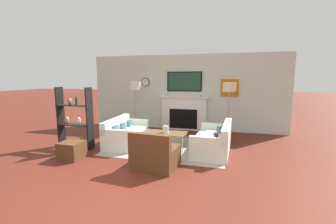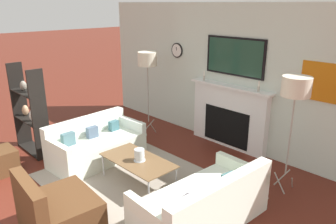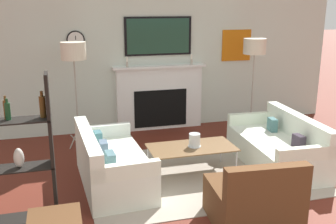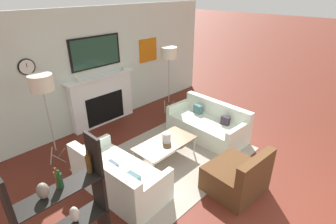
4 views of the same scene
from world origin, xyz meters
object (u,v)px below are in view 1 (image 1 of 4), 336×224
object	(u,v)px
couch_right	(214,141)
floor_lamp_right	(229,88)
armchair	(155,155)
shelf_unit	(75,118)
hurricane_candle	(166,130)
floor_lamp_left	(135,86)
coffee_table	(164,133)
couch_left	(126,135)
ottoman	(72,150)

from	to	relation	value
couch_right	floor_lamp_right	distance (m)	2.03
armchair	shelf_unit	xyz separation A→B (m)	(-2.51, 0.75, 0.53)
couch_right	armchair	xyz separation A→B (m)	(-1.13, -1.39, 0.00)
armchair	hurricane_candle	size ratio (longest dim) A/B	5.02
couch_right	floor_lamp_left	bearing A→B (deg)	151.65
coffee_table	shelf_unit	bearing A→B (deg)	-163.50
floor_lamp_right	shelf_unit	distance (m)	4.57
coffee_table	hurricane_candle	xyz separation A→B (m)	(0.04, 0.00, 0.10)
couch_right	coffee_table	bearing A→B (deg)	178.40
shelf_unit	hurricane_candle	bearing A→B (deg)	16.26
couch_right	floor_lamp_left	world-z (taller)	floor_lamp_left
couch_left	hurricane_candle	size ratio (longest dim) A/B	8.91
couch_left	ottoman	distance (m)	1.56
couch_left	floor_lamp_left	world-z (taller)	floor_lamp_left
floor_lamp_left	floor_lamp_right	size ratio (longest dim) A/B	1.01
couch_right	coffee_table	world-z (taller)	couch_right
hurricane_candle	ottoman	world-z (taller)	hurricane_candle
floor_lamp_left	shelf_unit	size ratio (longest dim) A/B	1.07
couch_left	floor_lamp_left	bearing A→B (deg)	102.05
coffee_table	hurricane_candle	bearing A→B (deg)	1.45
hurricane_candle	floor_lamp_left	world-z (taller)	floor_lamp_left
coffee_table	floor_lamp_right	world-z (taller)	floor_lamp_right
couch_left	hurricane_candle	xyz separation A→B (m)	(1.18, 0.04, 0.21)
armchair	couch_right	bearing A→B (deg)	50.94
armchair	ottoman	size ratio (longest dim) A/B	1.91
couch_left	shelf_unit	bearing A→B (deg)	-150.99
armchair	floor_lamp_right	xyz separation A→B (m)	(1.45, 2.91, 1.30)
floor_lamp_left	ottoman	bearing A→B (deg)	-97.35
floor_lamp_left	floor_lamp_right	bearing A→B (deg)	0.00
couch_left	hurricane_candle	distance (m)	1.20
armchair	coffee_table	world-z (taller)	armchair
shelf_unit	ottoman	world-z (taller)	shelf_unit
couch_left	couch_right	world-z (taller)	couch_left
armchair	ottoman	bearing A→B (deg)	-179.82
shelf_unit	floor_lamp_left	bearing A→B (deg)	68.87
couch_left	coffee_table	xyz separation A→B (m)	(1.14, 0.04, 0.11)
ottoman	shelf_unit	bearing A→B (deg)	121.20
shelf_unit	ottoman	size ratio (longest dim) A/B	3.33
ottoman	hurricane_candle	bearing A→B (deg)	37.40
coffee_table	ottoman	size ratio (longest dim) A/B	2.44
armchair	ottoman	xyz separation A→B (m)	(-2.05, -0.01, -0.07)
hurricane_candle	floor_lamp_right	distance (m)	2.45
shelf_unit	coffee_table	bearing A→B (deg)	16.50
couch_left	armchair	distance (m)	1.94
floor_lamp_left	floor_lamp_right	distance (m)	3.13
shelf_unit	ottoman	xyz separation A→B (m)	(0.46, -0.76, -0.60)
coffee_table	shelf_unit	world-z (taller)	shelf_unit
ottoman	armchair	bearing A→B (deg)	0.18
couch_left	ottoman	xyz separation A→B (m)	(-0.70, -1.40, -0.07)
couch_right	coffee_table	xyz separation A→B (m)	(-1.34, 0.04, 0.12)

